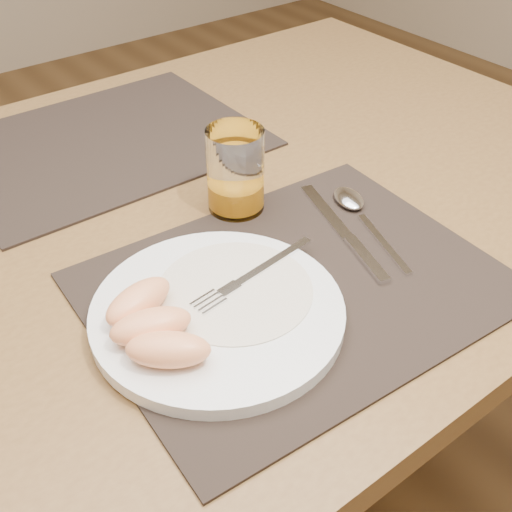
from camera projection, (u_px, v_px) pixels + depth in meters
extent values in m
plane|color=brown|center=(203.00, 511.00, 1.32)|extent=(5.00, 5.00, 0.00)
cube|color=brown|center=(175.00, 221.00, 0.87)|extent=(1.40, 0.90, 0.04)
cylinder|color=brown|center=(318.00, 190.00, 1.63)|extent=(0.06, 0.06, 0.71)
cube|color=black|center=(296.00, 285.00, 0.73)|extent=(0.47, 0.38, 0.00)
cube|color=black|center=(105.00, 142.00, 1.00)|extent=(0.45, 0.35, 0.00)
cylinder|color=white|center=(218.00, 312.00, 0.68)|extent=(0.27, 0.27, 0.02)
cylinder|color=white|center=(235.00, 290.00, 0.70)|extent=(0.17, 0.17, 0.00)
cube|color=silver|center=(274.00, 261.00, 0.73)|extent=(0.12, 0.02, 0.00)
cube|color=silver|center=(229.00, 289.00, 0.69)|extent=(0.03, 0.02, 0.00)
cube|color=silver|center=(208.00, 302.00, 0.68)|extent=(0.04, 0.03, 0.00)
cube|color=silver|center=(326.00, 211.00, 0.84)|extent=(0.05, 0.13, 0.00)
cube|color=silver|center=(366.00, 259.00, 0.76)|extent=(0.04, 0.09, 0.01)
cube|color=silver|center=(384.00, 243.00, 0.79)|extent=(0.05, 0.12, 0.00)
ellipsoid|color=silver|center=(349.00, 198.00, 0.86)|extent=(0.05, 0.07, 0.01)
cylinder|color=white|center=(235.00, 170.00, 0.82)|extent=(0.07, 0.07, 0.11)
cylinder|color=orange|center=(236.00, 194.00, 0.84)|extent=(0.06, 0.06, 0.03)
ellipsoid|color=#FFA468|center=(168.00, 350.00, 0.60)|extent=(0.09, 0.08, 0.03)
ellipsoid|color=#FFA468|center=(151.00, 326.00, 0.63)|extent=(0.09, 0.06, 0.03)
ellipsoid|color=#FFA468|center=(138.00, 301.00, 0.66)|extent=(0.09, 0.06, 0.03)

